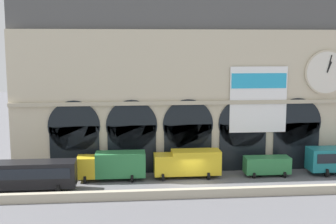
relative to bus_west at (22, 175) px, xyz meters
The scene contains 7 objects.
ground_plane 18.02m from the bus_west, ahead, with size 200.00×200.00×0.00m, color slate.
quay_parapet_wall 18.31m from the bus_west, 11.04° to the right, with size 90.00×0.70×0.90m, color #B2A891.
station_building 21.54m from the bus_west, 24.63° to the left, with size 40.73×5.44×21.32m.
bus_west is the anchor object (origin of this frame).
box_truck_midwest 9.68m from the bus_west, 19.31° to the left, with size 7.50×2.91×3.12m.
box_truck_center 17.96m from the bus_west, 10.83° to the left, with size 7.50×2.91×3.12m.
van_mideast 26.96m from the bus_west, ahead, with size 5.20×2.48×2.20m.
Camera 1 is at (-7.10, -46.43, 14.96)m, focal length 48.16 mm.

